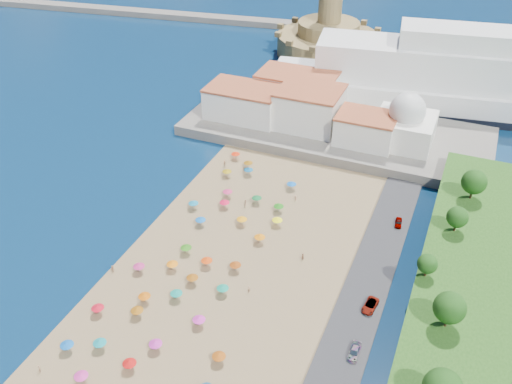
% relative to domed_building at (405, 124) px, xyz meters
% --- Properties ---
extents(ground, '(700.00, 700.00, 0.00)m').
position_rel_domed_building_xyz_m(ground, '(-30.00, -71.00, -8.97)').
color(ground, '#071938').
rests_on(ground, ground).
extents(terrace, '(90.00, 36.00, 3.00)m').
position_rel_domed_building_xyz_m(terrace, '(-20.00, 2.00, -7.47)').
color(terrace, '#59544C').
rests_on(terrace, ground).
extents(jetty, '(18.00, 70.00, 2.40)m').
position_rel_domed_building_xyz_m(jetty, '(-42.00, 37.00, -7.77)').
color(jetty, '#59544C').
rests_on(jetty, ground).
extents(breakwater, '(199.03, 34.77, 2.60)m').
position_rel_domed_building_xyz_m(breakwater, '(-140.00, 82.00, -7.67)').
color(breakwater, '#59544C').
rests_on(breakwater, ground).
extents(waterfront_buildings, '(57.00, 29.00, 11.00)m').
position_rel_domed_building_xyz_m(waterfront_buildings, '(-33.05, 2.64, -1.10)').
color(waterfront_buildings, silver).
rests_on(waterfront_buildings, terrace).
extents(domed_building, '(16.00, 16.00, 15.00)m').
position_rel_domed_building_xyz_m(domed_building, '(0.00, 0.00, 0.00)').
color(domed_building, silver).
rests_on(domed_building, terrace).
extents(fortress, '(40.00, 40.00, 32.40)m').
position_rel_domed_building_xyz_m(fortress, '(-42.00, 67.00, -2.29)').
color(fortress, olive).
rests_on(fortress, ground).
extents(cruise_ship, '(152.20, 45.32, 32.90)m').
position_rel_domed_building_xyz_m(cruise_ship, '(25.35, 36.19, 0.77)').
color(cruise_ship, black).
rests_on(cruise_ship, ground).
extents(beach_parasols, '(31.83, 115.09, 2.20)m').
position_rel_domed_building_xyz_m(beach_parasols, '(-31.10, -81.82, -6.83)').
color(beach_parasols, gray).
rests_on(beach_parasols, beach).
extents(beachgoers, '(36.82, 96.09, 1.85)m').
position_rel_domed_building_xyz_m(beachgoers, '(-29.15, -69.05, -7.86)').
color(beachgoers, tan).
rests_on(beachgoers, beach).
extents(parked_cars, '(2.90, 56.37, 1.38)m').
position_rel_domed_building_xyz_m(parked_cars, '(6.00, -66.39, -7.61)').
color(parked_cars, gray).
rests_on(parked_cars, promenade).
extents(hillside_trees, '(11.33, 107.71, 7.72)m').
position_rel_domed_building_xyz_m(hillside_trees, '(18.78, -76.18, 1.19)').
color(hillside_trees, '#382314').
rests_on(hillside_trees, hillside).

